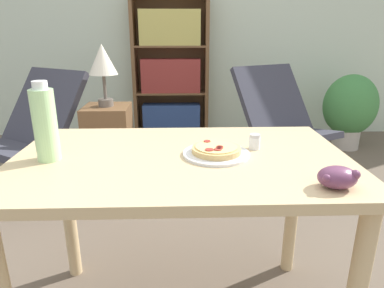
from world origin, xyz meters
TOP-DOWN VIEW (x-y plane):
  - wall_back at (0.00, 2.62)m, footprint 8.00×0.05m
  - dining_table at (0.06, -0.14)m, footprint 1.20×0.74m
  - pizza_on_plate at (0.19, -0.14)m, footprint 0.24×0.24m
  - grape_bunch at (0.50, -0.42)m, footprint 0.11×0.09m
  - drink_bottle at (-0.40, -0.16)m, footprint 0.08×0.08m
  - salt_shaker at (0.34, -0.08)m, footprint 0.04×0.04m
  - lounge_chair_near at (-1.07, 1.16)m, footprint 0.88×0.97m
  - lounge_chair_far at (0.91, 1.39)m, footprint 0.85×0.95m
  - bookshelf at (-0.04, 2.46)m, footprint 0.81×0.26m
  - side_table at (-0.50, 1.26)m, footprint 0.34×0.34m
  - table_lamp at (-0.50, 1.26)m, footprint 0.21×0.21m
  - potted_plant_floor at (1.77, 2.04)m, footprint 0.54×0.46m

SIDE VIEW (x-z plane):
  - lounge_chair_near at x=-1.07m, z-range -0.15..0.73m
  - lounge_chair_far at x=0.91m, z-range -0.15..0.73m
  - side_table at x=-0.50m, z-range 0.00..0.62m
  - potted_plant_floor at x=1.77m, z-range 0.04..0.79m
  - dining_table at x=0.06m, z-range 0.26..1.00m
  - bookshelf at x=-0.04m, z-range -0.04..1.47m
  - pizza_on_plate at x=0.19m, z-range 0.74..0.77m
  - salt_shaker at x=0.34m, z-range 0.74..0.80m
  - grape_bunch at x=0.50m, z-range 0.74..0.80m
  - drink_bottle at x=-0.40m, z-range 0.73..1.00m
  - table_lamp at x=-0.50m, z-range 0.72..1.17m
  - wall_back at x=0.00m, z-range 0.00..2.60m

